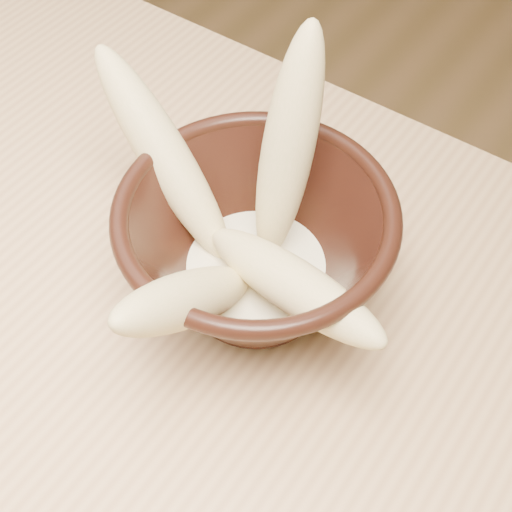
# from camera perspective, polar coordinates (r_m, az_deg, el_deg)

# --- Properties ---
(table) EXTENTS (1.20, 0.80, 0.75)m
(table) POSITION_cam_1_polar(r_m,az_deg,el_deg) (0.67, -13.76, -10.17)
(table) COLOR #DFB27B
(table) RESTS_ON ground
(bowl) EXTENTS (0.21, 0.21, 0.12)m
(bowl) POSITION_cam_1_polar(r_m,az_deg,el_deg) (0.55, -0.00, 0.62)
(bowl) COLOR black
(bowl) RESTS_ON table
(milk_puddle) EXTENTS (0.12, 0.12, 0.02)m
(milk_puddle) POSITION_cam_1_polar(r_m,az_deg,el_deg) (0.57, -0.00, -1.12)
(milk_puddle) COLOR #FCF4CB
(milk_puddle) RESTS_ON bowl
(banana_upright) EXTENTS (0.06, 0.11, 0.19)m
(banana_upright) POSITION_cam_1_polar(r_m,az_deg,el_deg) (0.53, 2.59, 8.64)
(banana_upright) COLOR #D5CC7E
(banana_upright) RESTS_ON bowl
(banana_left) EXTENTS (0.18, 0.08, 0.15)m
(banana_left) POSITION_cam_1_polar(r_m,az_deg,el_deg) (0.57, -7.39, 8.07)
(banana_left) COLOR #D5CC7E
(banana_left) RESTS_ON bowl
(banana_across) EXTENTS (0.18, 0.07, 0.08)m
(banana_across) POSITION_cam_1_polar(r_m,az_deg,el_deg) (0.51, 2.88, -2.25)
(banana_across) COLOR #D5CC7E
(banana_across) RESTS_ON bowl
(banana_front) EXTENTS (0.04, 0.15, 0.13)m
(banana_front) POSITION_cam_1_polar(r_m,az_deg,el_deg) (0.49, -5.51, -3.44)
(banana_front) COLOR #D5CC7E
(banana_front) RESTS_ON bowl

